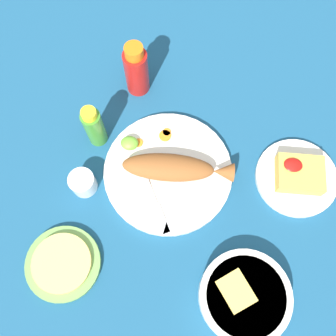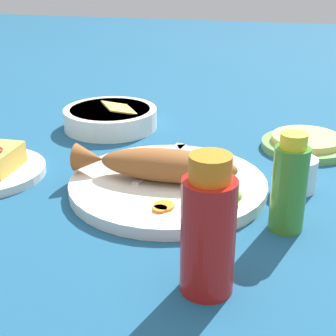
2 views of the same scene
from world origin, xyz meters
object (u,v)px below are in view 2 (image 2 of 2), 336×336
(salt_cup, at_px, (297,176))
(guacamole_bowl, at_px, (111,117))
(hot_sauce_bottle_red, at_px, (208,230))
(fork_near, at_px, (164,159))
(tortilla_plate, at_px, (306,146))
(hot_sauce_bottle_green, at_px, (289,185))
(fork_far, at_px, (193,162))
(main_plate, at_px, (168,185))
(fried_fish, at_px, (159,165))

(salt_cup, bearing_deg, guacamole_bowl, 150.23)
(hot_sauce_bottle_red, bearing_deg, salt_cup, 71.36)
(fork_near, height_order, tortilla_plate, fork_near)
(hot_sauce_bottle_green, bearing_deg, fork_far, 135.23)
(fork_far, relative_size, hot_sauce_bottle_red, 1.08)
(guacamole_bowl, distance_m, tortilla_plate, 0.40)
(hot_sauce_bottle_red, distance_m, tortilla_plate, 0.48)
(hot_sauce_bottle_green, xyz_separation_m, salt_cup, (0.01, 0.13, -0.04))
(salt_cup, xyz_separation_m, guacamole_bowl, (-0.38, 0.22, 0.00))
(fork_far, bearing_deg, main_plate, 136.30)
(hot_sauce_bottle_green, bearing_deg, fried_fish, 158.20)
(hot_sauce_bottle_red, xyz_separation_m, guacamole_bowl, (-0.28, 0.50, -0.05))
(fork_far, relative_size, salt_cup, 2.87)
(tortilla_plate, bearing_deg, salt_cup, -95.49)
(fork_near, xyz_separation_m, tortilla_plate, (0.24, 0.16, -0.01))
(fried_fish, relative_size, hot_sauce_bottle_green, 1.90)
(fried_fish, bearing_deg, tortilla_plate, 45.08)
(main_plate, bearing_deg, salt_cup, 14.30)
(hot_sauce_bottle_red, bearing_deg, fried_fish, 115.80)
(main_plate, xyz_separation_m, fork_near, (-0.02, 0.07, 0.01))
(fork_far, relative_size, hot_sauce_bottle_green, 1.27)
(hot_sauce_bottle_green, height_order, salt_cup, hot_sauce_bottle_green)
(hot_sauce_bottle_green, xyz_separation_m, tortilla_plate, (0.03, 0.31, -0.06))
(hot_sauce_bottle_red, bearing_deg, fork_far, 103.34)
(main_plate, distance_m, salt_cup, 0.20)
(fried_fish, height_order, salt_cup, fried_fish)
(hot_sauce_bottle_red, xyz_separation_m, tortilla_plate, (0.11, 0.47, -0.07))
(fork_far, height_order, hot_sauce_bottle_red, hot_sauce_bottle_red)
(fried_fish, xyz_separation_m, hot_sauce_bottle_red, (0.11, -0.23, 0.03))
(hot_sauce_bottle_green, xyz_separation_m, guacamole_bowl, (-0.37, 0.34, -0.04))
(fork_near, bearing_deg, hot_sauce_bottle_red, -147.62)
(fried_fish, xyz_separation_m, fork_far, (0.04, 0.08, -0.02))
(fried_fish, bearing_deg, fork_far, 61.98)
(guacamole_bowl, bearing_deg, tortilla_plate, -4.88)
(main_plate, height_order, guacamole_bowl, guacamole_bowl)
(hot_sauce_bottle_red, distance_m, salt_cup, 0.30)
(main_plate, height_order, fork_near, fork_near)
(salt_cup, relative_size, guacamole_bowl, 0.31)
(main_plate, bearing_deg, hot_sauce_bottle_red, -67.22)
(guacamole_bowl, bearing_deg, fork_near, -50.10)
(fork_far, relative_size, tortilla_plate, 1.04)
(salt_cup, bearing_deg, hot_sauce_bottle_red, -108.64)
(hot_sauce_bottle_red, xyz_separation_m, salt_cup, (0.10, 0.28, -0.05))
(main_plate, height_order, hot_sauce_bottle_red, hot_sauce_bottle_red)
(fried_fish, height_order, fork_far, fried_fish)
(main_plate, bearing_deg, guacamole_bowl, 124.80)
(hot_sauce_bottle_red, height_order, tortilla_plate, hot_sauce_bottle_red)
(main_plate, xyz_separation_m, hot_sauce_bottle_green, (0.18, -0.08, 0.05))
(hot_sauce_bottle_green, bearing_deg, guacamole_bowl, 136.69)
(main_plate, distance_m, guacamole_bowl, 0.32)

